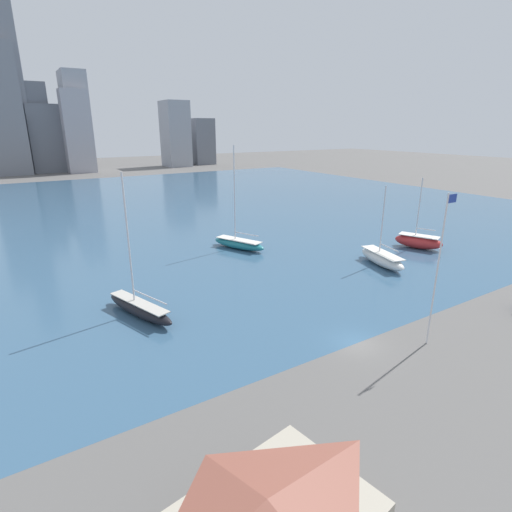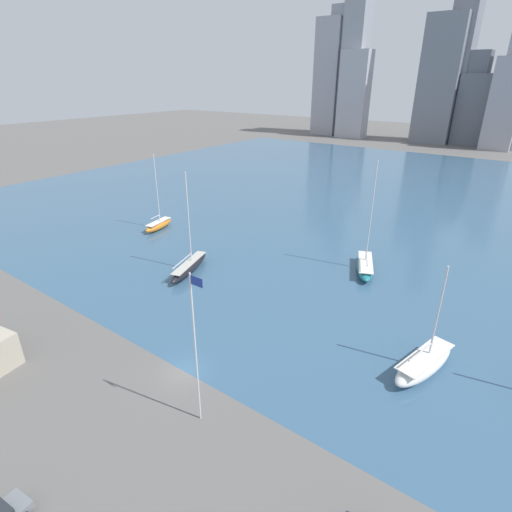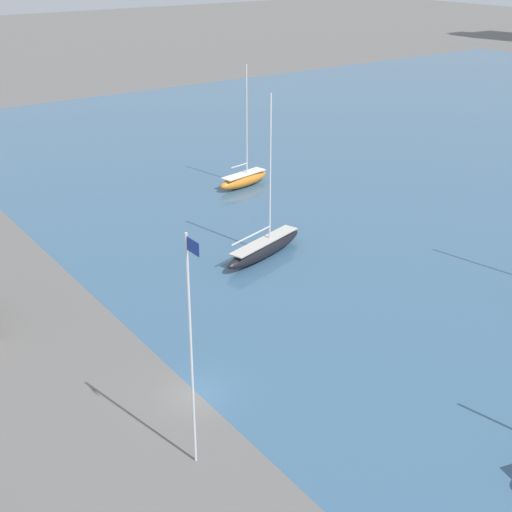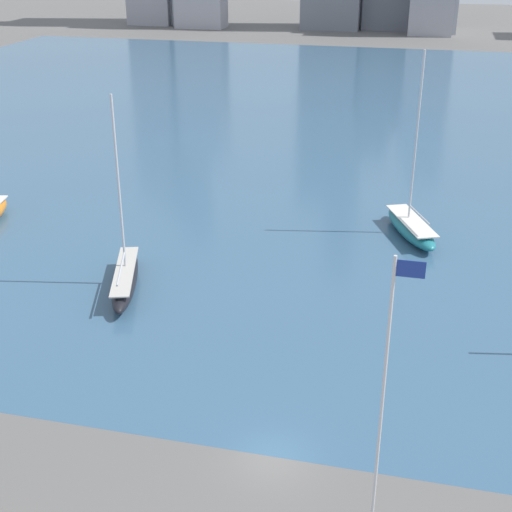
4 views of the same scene
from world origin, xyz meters
name	(u,v)px [view 3 (image 3 of 4)]	position (x,y,z in m)	size (l,w,h in m)	color
ground_plane	(198,394)	(0.00, 0.00, 0.00)	(500.00, 500.00, 0.00)	#605E5B
flag_pole	(191,347)	(5.36, -3.31, 7.25)	(1.24, 0.14, 13.50)	silver
sailboat_black	(264,247)	(-14.83, 15.80, 0.92)	(4.80, 10.37, 14.51)	black
sailboat_orange	(244,179)	(-32.32, 25.43, 0.92)	(3.26, 7.47, 13.73)	orange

